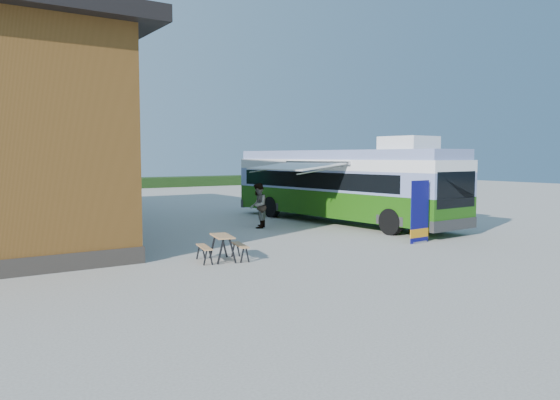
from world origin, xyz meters
TOP-DOWN VIEW (x-y plane):
  - ground at (0.00, 0.00)m, footprint 100.00×100.00m
  - hedge at (8.00, 38.00)m, footprint 40.00×3.00m
  - bus at (4.79, 4.35)m, footprint 3.54×13.12m
  - awning at (2.30, 4.33)m, footprint 2.88×4.34m
  - banner at (3.21, -1.98)m, footprint 1.00×0.22m
  - picnic_table at (-4.37, -1.01)m, footprint 1.62×1.51m
  - person_a at (-5.60, 8.50)m, footprint 0.67×0.51m
  - person_b at (0.50, 4.87)m, footprint 1.20×1.22m
  - slurry_tanker at (-3.75, 20.48)m, footprint 3.37×6.06m

SIDE VIEW (x-z plane):
  - ground at x=0.00m, z-range 0.00..0.00m
  - hedge at x=8.00m, z-range 0.00..1.00m
  - picnic_table at x=-4.37m, z-range 0.19..0.97m
  - person_a at x=-5.60m, z-range 0.00..1.68m
  - banner at x=3.21m, z-range -0.21..2.09m
  - person_b at x=0.50m, z-range 0.00..1.98m
  - slurry_tanker at x=-3.75m, z-range 0.18..2.54m
  - bus at x=4.79m, z-range -0.09..3.90m
  - awning at x=2.30m, z-range 2.65..3.17m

